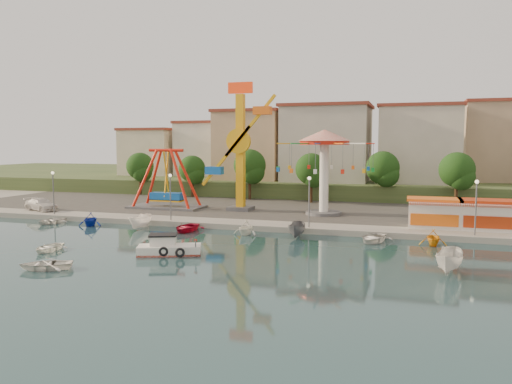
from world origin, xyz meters
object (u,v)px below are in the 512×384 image
at_px(pirate_ship_ride, 166,180).
at_px(wave_swinger, 324,153).
at_px(kamikaze_tower, 242,150).
at_px(van, 41,204).
at_px(rowboat_a, 48,247).
at_px(cabin_motorboat, 168,249).
at_px(skiff, 450,261).

bearing_deg(pirate_ship_ride, wave_swinger, 0.20).
height_order(kamikaze_tower, van, kamikaze_tower).
relative_size(pirate_ship_ride, wave_swinger, 0.86).
bearing_deg(pirate_ship_ride, rowboat_a, -86.13).
height_order(kamikaze_tower, wave_swinger, kamikaze_tower).
relative_size(cabin_motorboat, rowboat_a, 1.71).
xyz_separation_m(rowboat_a, van, (-16.18, 18.07, 1.05)).
distance_m(rowboat_a, skiff, 32.73).
relative_size(wave_swinger, van, 2.15).
bearing_deg(rowboat_a, kamikaze_tower, 68.31).
bearing_deg(wave_swinger, cabin_motorboat, -111.45).
height_order(pirate_ship_ride, van, pirate_ship_ride).
relative_size(rowboat_a, van, 0.61).
xyz_separation_m(pirate_ship_ride, skiff, (34.33, -22.68, -3.51)).
height_order(kamikaze_tower, cabin_motorboat, kamikaze_tower).
height_order(pirate_ship_ride, wave_swinger, wave_swinger).
height_order(rowboat_a, skiff, skiff).
relative_size(pirate_ship_ride, van, 1.85).
xyz_separation_m(wave_swinger, cabin_motorboat, (-9.14, -23.26, -7.70)).
bearing_deg(kamikaze_tower, wave_swinger, -2.92).
distance_m(pirate_ship_ride, cabin_motorboat, 26.48).
bearing_deg(kamikaze_tower, skiff, -44.50).
bearing_deg(cabin_motorboat, kamikaze_tower, 71.58).
relative_size(kamikaze_tower, van, 3.05).
height_order(pirate_ship_ride, cabin_motorboat, pirate_ship_ride).
xyz_separation_m(pirate_ship_ride, rowboat_a, (1.70, -25.16, -4.06)).
bearing_deg(cabin_motorboat, pirate_ship_ride, 95.54).
distance_m(wave_swinger, van, 37.15).
height_order(pirate_ship_ride, skiff, pirate_ship_ride).
bearing_deg(cabin_motorboat, skiff, -20.87).
bearing_deg(pirate_ship_ride, skiff, -33.45).
height_order(cabin_motorboat, van, van).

